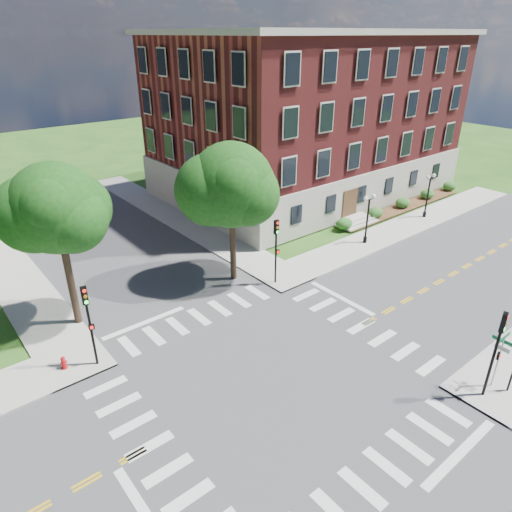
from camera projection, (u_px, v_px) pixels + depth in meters
ground at (273, 376)px, 24.07m from camera, size 160.00×160.00×0.00m
road_ew at (273, 376)px, 24.06m from camera, size 90.00×12.00×0.01m
road_ns at (273, 376)px, 24.06m from camera, size 12.00×90.00×0.01m
sidewalk_ne at (289, 222)px, 43.46m from camera, size 34.00×34.00×0.12m
crosswalk_east at (361, 326)px, 28.15m from camera, size 2.20×10.20×0.02m
stop_bar_east at (341, 298)px, 31.15m from camera, size 0.40×5.50×0.00m
main_building at (308, 115)px, 49.31m from camera, size 30.60×22.40×16.50m
shrub_row at (402, 209)px, 46.90m from camera, size 18.00×2.00×1.30m
tree_c at (56, 209)px, 25.15m from camera, size 5.16×5.16×10.07m
tree_d at (231, 185)px, 30.49m from camera, size 5.79×5.79×9.92m
traffic_signal_se at (497, 344)px, 21.34m from camera, size 0.37×0.44×4.80m
traffic_signal_ne at (276, 244)px, 31.54m from camera, size 0.32×0.35×4.80m
traffic_signal_nw at (89, 316)px, 23.45m from camera, size 0.37×0.43×4.80m
twin_lamp_west at (368, 216)px, 38.10m from camera, size 1.36×0.36×4.23m
twin_lamp_east at (428, 193)px, 43.55m from camera, size 1.36×0.36×4.23m
street_sign_pole at (501, 351)px, 22.32m from camera, size 1.10×1.10×3.10m
push_button_post at (511, 380)px, 22.63m from camera, size 0.14×0.21×1.20m
fire_hydrant at (64, 363)px, 24.31m from camera, size 0.35×0.35×0.75m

